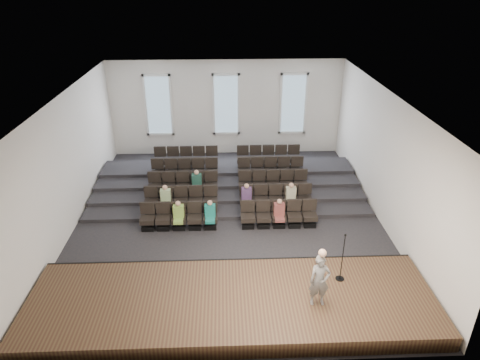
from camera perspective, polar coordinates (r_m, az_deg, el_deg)
name	(u,v)px	position (r m, az deg, el deg)	size (l,w,h in m)	color
ground	(229,219)	(17.24, -1.48, -5.25)	(14.00, 14.00, 0.00)	black
ceiling	(227,97)	(15.23, -1.69, 11.04)	(12.00, 14.00, 0.02)	white
wall_back	(226,108)	(22.67, -1.85, 9.57)	(12.00, 0.04, 5.00)	silver
wall_front	(233,286)	(10.06, -0.95, -14.01)	(12.00, 0.04, 5.00)	silver
wall_left	(66,165)	(17.11, -22.18, 1.88)	(0.04, 14.00, 5.00)	silver
wall_right	(386,160)	(17.22, 18.91, 2.57)	(0.04, 14.00, 5.00)	silver
stage	(232,303)	(12.99, -1.10, -16.11)	(11.80, 3.60, 0.50)	#48351E
stage_lip	(231,266)	(14.35, -1.26, -11.35)	(11.80, 0.06, 0.52)	black
risers	(228,180)	(19.92, -1.63, 0.00)	(11.80, 4.80, 0.60)	black
seating_rows	(228,187)	(18.25, -1.58, -0.89)	(6.80, 4.70, 1.67)	black
windows	(226,105)	(22.55, -1.86, 10.00)	(8.44, 0.10, 3.24)	white
audience	(224,200)	(16.97, -2.15, -2.72)	(5.45, 2.64, 1.10)	#7FA843
speaker	(320,281)	(12.31, 10.56, -13.07)	(0.58, 0.38, 1.59)	slate
mic_stand	(341,266)	(13.48, 13.37, -11.10)	(0.27, 0.27, 1.63)	black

